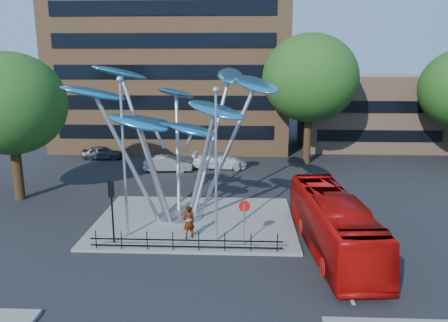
{
  "coord_description": "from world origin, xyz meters",
  "views": [
    {
      "loc": [
        1.89,
        -19.11,
        9.85
      ],
      "look_at": [
        0.87,
        4.0,
        4.37
      ],
      "focal_mm": 35.0,
      "sensor_mm": 36.0,
      "label": 1
    }
  ],
  "objects_px": {
    "tree_left": "(10,104)",
    "traffic_light_island": "(112,199)",
    "no_entry_sign_island": "(244,215)",
    "leaf_sculpture": "(177,109)",
    "tree_right": "(310,78)",
    "red_bus": "(333,223)",
    "parked_car_right": "(220,161)",
    "parked_car_mid": "(168,164)",
    "parked_car_left": "(102,153)",
    "street_lamp_right": "(216,152)",
    "street_lamp_left": "(123,144)",
    "pedestrian": "(189,222)"
  },
  "relations": [
    {
      "from": "pedestrian",
      "to": "parked_car_mid",
      "type": "height_order",
      "value": "pedestrian"
    },
    {
      "from": "traffic_light_island",
      "to": "red_bus",
      "type": "height_order",
      "value": "traffic_light_island"
    },
    {
      "from": "pedestrian",
      "to": "tree_right",
      "type": "bearing_deg",
      "value": -142.88
    },
    {
      "from": "red_bus",
      "to": "no_entry_sign_island",
      "type": "bearing_deg",
      "value": 173.62
    },
    {
      "from": "red_bus",
      "to": "parked_car_left",
      "type": "height_order",
      "value": "red_bus"
    },
    {
      "from": "street_lamp_left",
      "to": "street_lamp_right",
      "type": "xyz_separation_m",
      "value": [
        5.0,
        -0.5,
        -0.26
      ]
    },
    {
      "from": "no_entry_sign_island",
      "to": "red_bus",
      "type": "distance_m",
      "value": 4.61
    },
    {
      "from": "tree_left",
      "to": "red_bus",
      "type": "relative_size",
      "value": 0.96
    },
    {
      "from": "street_lamp_right",
      "to": "pedestrian",
      "type": "bearing_deg",
      "value": 171.03
    },
    {
      "from": "leaf_sculpture",
      "to": "street_lamp_left",
      "type": "xyz_separation_m",
      "value": [
        -2.43,
        -3.18,
        -1.52
      ]
    },
    {
      "from": "tree_right",
      "to": "tree_left",
      "type": "relative_size",
      "value": 1.17
    },
    {
      "from": "no_entry_sign_island",
      "to": "pedestrian",
      "type": "relative_size",
      "value": 1.32
    },
    {
      "from": "tree_left",
      "to": "traffic_light_island",
      "type": "xyz_separation_m",
      "value": [
        9.0,
        -7.5,
        -4.18
      ]
    },
    {
      "from": "tree_left",
      "to": "street_lamp_right",
      "type": "relative_size",
      "value": 1.24
    },
    {
      "from": "traffic_light_island",
      "to": "red_bus",
      "type": "bearing_deg",
      "value": -0.68
    },
    {
      "from": "street_lamp_left",
      "to": "parked_car_right",
      "type": "bearing_deg",
      "value": 75.14
    },
    {
      "from": "tree_right",
      "to": "red_bus",
      "type": "relative_size",
      "value": 1.13
    },
    {
      "from": "tree_left",
      "to": "traffic_light_island",
      "type": "relative_size",
      "value": 3.01
    },
    {
      "from": "leaf_sculpture",
      "to": "traffic_light_island",
      "type": "relative_size",
      "value": 3.71
    },
    {
      "from": "parked_car_left",
      "to": "tree_left",
      "type": "bearing_deg",
      "value": 166.92
    },
    {
      "from": "red_bus",
      "to": "parked_car_left",
      "type": "relative_size",
      "value": 2.73
    },
    {
      "from": "tree_right",
      "to": "parked_car_right",
      "type": "distance_m",
      "value": 11.27
    },
    {
      "from": "pedestrian",
      "to": "parked_car_mid",
      "type": "bearing_deg",
      "value": -103.37
    },
    {
      "from": "leaf_sculpture",
      "to": "parked_car_mid",
      "type": "height_order",
      "value": "leaf_sculpture"
    },
    {
      "from": "tree_left",
      "to": "no_entry_sign_island",
      "type": "relative_size",
      "value": 4.21
    },
    {
      "from": "leaf_sculpture",
      "to": "red_bus",
      "type": "bearing_deg",
      "value": -26.48
    },
    {
      "from": "tree_left",
      "to": "leaf_sculpture",
      "type": "distance_m",
      "value": 12.38
    },
    {
      "from": "street_lamp_left",
      "to": "traffic_light_island",
      "type": "relative_size",
      "value": 2.57
    },
    {
      "from": "leaf_sculpture",
      "to": "parked_car_right",
      "type": "distance_m",
      "value": 14.43
    },
    {
      "from": "pedestrian",
      "to": "parked_car_right",
      "type": "relative_size",
      "value": 0.38
    },
    {
      "from": "parked_car_right",
      "to": "parked_car_mid",
      "type": "bearing_deg",
      "value": 104.88
    },
    {
      "from": "traffic_light_island",
      "to": "pedestrian",
      "type": "xyz_separation_m",
      "value": [
        3.97,
        0.74,
        -1.54
      ]
    },
    {
      "from": "tree_left",
      "to": "street_lamp_left",
      "type": "height_order",
      "value": "tree_left"
    },
    {
      "from": "no_entry_sign_island",
      "to": "leaf_sculpture",
      "type": "bearing_deg",
      "value": 134.33
    },
    {
      "from": "street_lamp_right",
      "to": "red_bus",
      "type": "height_order",
      "value": "street_lamp_right"
    },
    {
      "from": "traffic_light_island",
      "to": "tree_left",
      "type": "bearing_deg",
      "value": 140.19
    },
    {
      "from": "tree_left",
      "to": "street_lamp_left",
      "type": "bearing_deg",
      "value": -34.38
    },
    {
      "from": "pedestrian",
      "to": "parked_car_right",
      "type": "bearing_deg",
      "value": -119.99
    },
    {
      "from": "parked_car_mid",
      "to": "no_entry_sign_island",
      "type": "bearing_deg",
      "value": -161.65
    },
    {
      "from": "street_lamp_left",
      "to": "parked_car_left",
      "type": "relative_size",
      "value": 2.24
    },
    {
      "from": "tree_left",
      "to": "parked_car_left",
      "type": "xyz_separation_m",
      "value": [
        1.92,
        12.72,
        -6.13
      ]
    },
    {
      "from": "pedestrian",
      "to": "traffic_light_island",
      "type": "bearing_deg",
      "value": -16.58
    },
    {
      "from": "tree_left",
      "to": "red_bus",
      "type": "xyz_separation_m",
      "value": [
        20.6,
        -7.64,
        -5.3
      ]
    },
    {
      "from": "traffic_light_island",
      "to": "leaf_sculpture",
      "type": "bearing_deg",
      "value": 54.96
    },
    {
      "from": "traffic_light_island",
      "to": "tree_right",
      "type": "bearing_deg",
      "value": 56.31
    },
    {
      "from": "street_lamp_right",
      "to": "parked_car_mid",
      "type": "height_order",
      "value": "street_lamp_right"
    },
    {
      "from": "leaf_sculpture",
      "to": "red_bus",
      "type": "xyz_separation_m",
      "value": [
        8.67,
        -4.32,
        -5.38
      ]
    },
    {
      "from": "street_lamp_right",
      "to": "no_entry_sign_island",
      "type": "relative_size",
      "value": 3.39
    },
    {
      "from": "street_lamp_left",
      "to": "street_lamp_right",
      "type": "bearing_deg",
      "value": -5.71
    },
    {
      "from": "traffic_light_island",
      "to": "pedestrian",
      "type": "height_order",
      "value": "traffic_light_island"
    }
  ]
}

